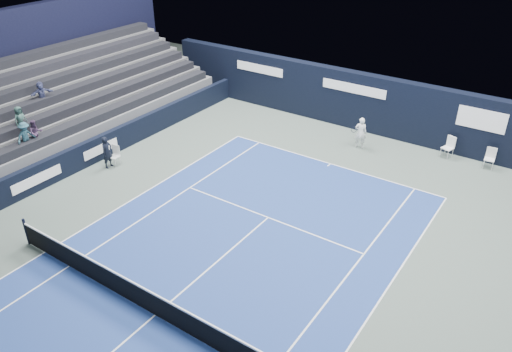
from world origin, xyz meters
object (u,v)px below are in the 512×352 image
at_px(folding_chair_back_a, 450,143).
at_px(folding_chair_back_b, 490,157).
at_px(line_judge_chair, 115,154).
at_px(tennis_player, 361,133).
at_px(tennis_net, 154,303).

xyz_separation_m(folding_chair_back_a, folding_chair_back_b, (1.89, -0.07, -0.14)).
xyz_separation_m(line_judge_chair, tennis_player, (8.82, 8.25, 0.25)).
bearing_deg(tennis_net, tennis_player, 88.48).
distance_m(folding_chair_back_b, line_judge_chair, 17.64).
relative_size(tennis_net, tennis_player, 7.97).
bearing_deg(line_judge_chair, tennis_net, -42.68).
bearing_deg(tennis_net, folding_chair_back_b, 68.16).
distance_m(folding_chair_back_a, folding_chair_back_b, 1.89).
distance_m(line_judge_chair, tennis_net, 10.40).
height_order(folding_chair_back_b, tennis_player, tennis_player).
bearing_deg(tennis_net, folding_chair_back_a, 74.37).
distance_m(line_judge_chair, tennis_player, 12.08).
bearing_deg(tennis_player, tennis_net, -91.52).
bearing_deg(tennis_net, line_judge_chair, 144.26).
xyz_separation_m(folding_chair_back_b, tennis_net, (-6.31, -15.74, -0.07)).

